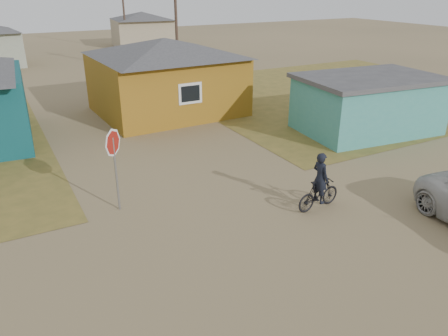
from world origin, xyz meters
The scene contains 9 objects.
ground centered at (0.00, 0.00, 0.00)m, with size 120.00×120.00×0.00m, color olive.
grass_ne centered at (14.00, 13.00, 0.01)m, with size 20.00×18.00×0.00m, color olive.
house_yellow centered at (2.50, 14.00, 2.00)m, with size 7.72×6.76×3.90m.
shed_turquoise centered at (9.50, 6.50, 1.31)m, with size 6.71×4.93×2.60m.
house_beige_east centered at (10.00, 40.00, 1.86)m, with size 6.95×6.05×3.60m.
utility_pole_near centered at (6.50, 22.00, 4.14)m, with size 1.40×0.20×8.00m.
utility_pole_far centered at (7.50, 38.00, 4.14)m, with size 1.40×0.20×8.00m.
stop_sign centered at (-2.96, 4.36, 1.92)m, with size 0.80×0.38×2.63m.
cyclist centered at (2.50, 1.47, 0.67)m, with size 1.67×0.62×1.85m.
Camera 1 is at (-5.82, -7.74, 6.52)m, focal length 35.00 mm.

